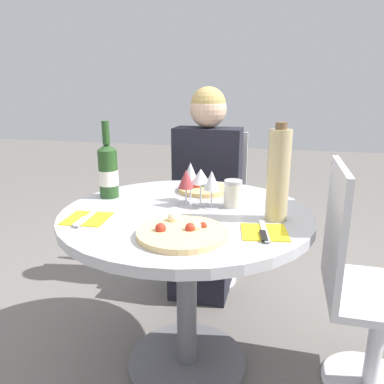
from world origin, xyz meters
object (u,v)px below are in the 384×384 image
Objects in this scene: chair_behind_diner at (209,210)px; wine_bottle at (108,170)px; dining_table at (186,246)px; seated_diner at (205,200)px; chair_empty_side at (363,289)px; pizza_large at (182,232)px; tall_carafe at (278,175)px.

chair_behind_diner is 0.89m from wine_bottle.
seated_diner reaches higher than dining_table.
dining_table is 0.47m from wine_bottle.
wine_bottle reaches higher than chair_empty_side.
pizza_large is 0.84× the size of tall_carafe.
wine_bottle is at bearing 164.86° from dining_table.
tall_carafe reaches higher than pizza_large.
seated_diner is 0.99m from chair_empty_side.
chair_behind_diner is 1.00× the size of chair_empty_side.
dining_table is 3.31× the size of pizza_large.
seated_diner is 3.59× the size of wine_bottle.
chair_empty_side is 2.59× the size of tall_carafe.
dining_table is 0.83× the size of seated_diner.
seated_diner is (-0.00, -0.14, 0.11)m from chair_behind_diner.
chair_behind_diner is 3.09× the size of pizza_large.
seated_diner reaches higher than chair_empty_side.
tall_carafe is (0.41, -0.72, 0.34)m from seated_diner.
tall_carafe reaches higher than wine_bottle.
wine_bottle is at bearing 67.70° from chair_behind_diner.
dining_table is 0.30m from pizza_large.
dining_table is 0.85m from chair_behind_diner.
chair_behind_diner is at bearing -90.00° from seated_diner.
wine_bottle is at bearing 63.14° from seated_diner.
dining_table is at bearing 95.97° from seated_diner.
chair_empty_side is 2.76× the size of wine_bottle.
tall_carafe is (0.34, -0.02, 0.32)m from dining_table.
wine_bottle is at bearing -92.25° from chair_empty_side.
seated_diner reaches higher than wine_bottle.
wine_bottle is (-0.37, 0.10, 0.27)m from dining_table.
seated_diner is 0.97m from pizza_large.
chair_empty_side is (0.76, -0.78, 0.00)m from chair_behind_diner.
tall_carafe reaches higher than chair_empty_side.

